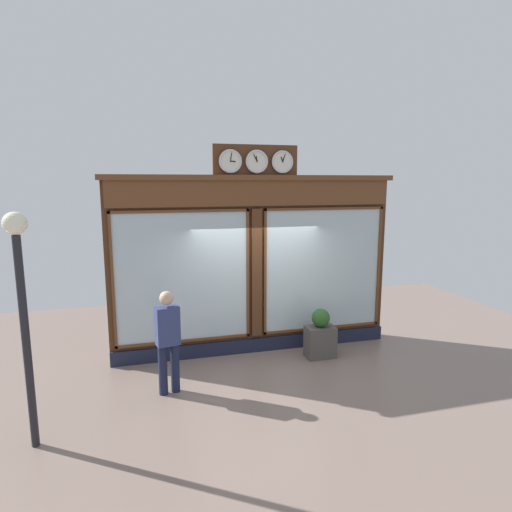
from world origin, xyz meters
TOP-DOWN VIEW (x-y plane):
  - ground_plane at (0.00, 2.80)m, footprint 14.00×14.00m
  - shop_facade at (0.00, -0.13)m, footprint 5.69×0.42m
  - pedestrian at (1.80, 1.31)m, footprint 0.40×0.29m
  - street_lamp at (3.58, 2.29)m, footprint 0.28×0.28m
  - planter_box at (-1.13, 0.60)m, footprint 0.56×0.36m
  - planter_shrub at (-1.13, 0.60)m, footprint 0.35×0.35m

SIDE VIEW (x-z plane):
  - ground_plane at x=0.00m, z-range 0.00..0.00m
  - planter_box at x=-1.13m, z-range 0.00..0.61m
  - planter_shrub at x=-1.13m, z-range 0.61..0.97m
  - pedestrian at x=1.80m, z-range 0.09..1.78m
  - shop_facade at x=0.00m, z-range -0.26..3.79m
  - street_lamp at x=3.58m, z-range 0.53..3.55m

